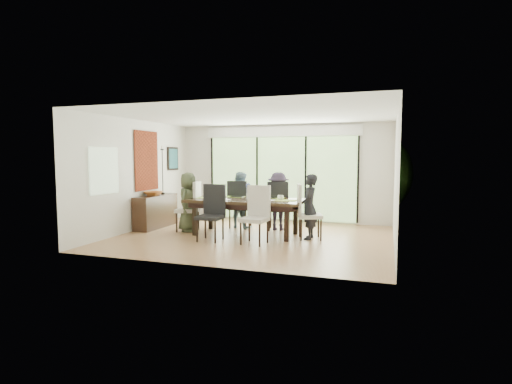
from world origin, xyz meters
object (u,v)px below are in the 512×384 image
(chair_near_left, at_px, (210,213))
(chair_far_left, at_px, (240,204))
(person_far_left, at_px, (240,200))
(cup_b, at_px, (250,198))
(table_top, at_px, (246,201))
(person_far_right, at_px, (278,201))
(person_left_end, at_px, (188,202))
(cup_c, at_px, (281,198))
(chair_right_end, at_px, (310,211))
(cup_a, at_px, (220,195))
(laptop, at_px, (210,198))
(sideboard, at_px, (156,211))
(chair_far_right, at_px, (278,205))
(vase, at_px, (249,196))
(chair_near_right, at_px, (254,215))
(bowl, at_px, (153,193))
(chair_left_end, at_px, (188,206))
(person_right_end, at_px, (309,207))

(chair_near_left, bearing_deg, chair_far_left, 87.86)
(person_far_left, relative_size, cup_b, 12.90)
(table_top, distance_m, person_far_right, 1.00)
(person_far_right, bearing_deg, person_left_end, 18.22)
(cup_b, relative_size, cup_c, 0.81)
(chair_right_end, relative_size, chair_far_left, 1.00)
(chair_right_end, height_order, cup_a, chair_right_end)
(laptop, distance_m, sideboard, 1.75)
(person_left_end, bearing_deg, person_far_right, -67.63)
(chair_near_left, bearing_deg, chair_far_right, 58.13)
(chair_right_end, bearing_deg, vase, 71.37)
(table_top, bearing_deg, chair_far_left, 117.90)
(chair_far_left, height_order, chair_far_right, same)
(chair_near_right, bearing_deg, person_left_end, 161.68)
(cup_c, bearing_deg, bowl, 179.92)
(laptop, height_order, cup_c, cup_c)
(chair_right_end, height_order, bowl, chair_right_end)
(person_far_left, height_order, sideboard, person_far_left)
(chair_near_right, bearing_deg, person_far_left, 124.60)
(person_left_end, height_order, person_far_right, same)
(chair_near_right, height_order, cup_b, chair_near_right)
(person_left_end, bearing_deg, bowl, 84.35)
(person_left_end, distance_m, sideboard, 1.10)
(chair_left_end, xyz_separation_m, chair_right_end, (3.00, 0.00, 0.00))
(chair_near_left, bearing_deg, sideboard, 151.44)
(person_far_right, bearing_deg, chair_far_left, -5.16)
(chair_far_left, relative_size, cup_b, 11.00)
(chair_near_right, relative_size, sideboard, 0.83)
(person_far_left, relative_size, vase, 10.75)
(chair_far_left, bearing_deg, laptop, 67.00)
(chair_left_end, height_order, chair_far_right, same)
(chair_left_end, relative_size, person_far_right, 0.85)
(chair_near_right, bearing_deg, cup_b, 119.85)
(bowl, bearing_deg, chair_far_left, 19.86)
(person_left_end, relative_size, person_far_right, 1.00)
(chair_left_end, bearing_deg, person_left_end, 78.72)
(laptop, height_order, sideboard, laptop)
(chair_left_end, bearing_deg, cup_c, 81.21)
(chair_far_right, height_order, person_far_left, person_far_left)
(chair_far_left, distance_m, person_far_right, 1.01)
(chair_right_end, relative_size, person_right_end, 0.85)
(table_top, xyz_separation_m, laptop, (-0.85, -0.10, 0.05))
(person_right_end, bearing_deg, person_left_end, -93.38)
(bowl, bearing_deg, cup_b, -4.39)
(person_left_end, xyz_separation_m, cup_c, (2.28, 0.10, 0.17))
(person_left_end, xyz_separation_m, cup_b, (1.63, -0.10, 0.17))
(table_top, relative_size, vase, 20.00)
(chair_near_left, bearing_deg, table_top, 59.64)
(table_top, distance_m, chair_far_right, 1.03)
(person_left_end, xyz_separation_m, person_far_left, (1.03, 0.83, 0.00))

